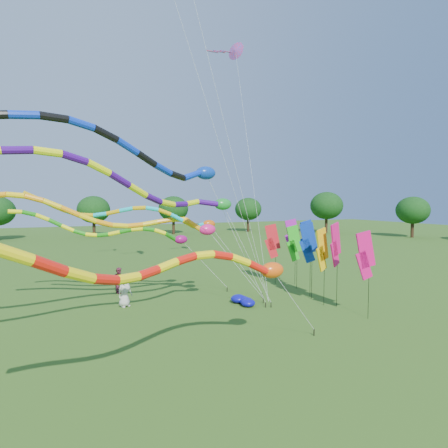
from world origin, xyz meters
name	(u,v)px	position (x,y,z in m)	size (l,w,h in m)	color
ground	(267,337)	(0.00, 0.00, 0.00)	(160.00, 160.00, 0.00)	#2F5D18
tube_kite_red	(191,266)	(-4.52, -2.92, 3.95)	(12.67, 5.09, 6.03)	black
tube_kite_orange	(131,219)	(-4.70, 5.95, 5.02)	(14.28, 2.14, 6.94)	black
tube_kite_purple	(144,188)	(-5.14, 0.77, 6.44)	(14.51, 5.48, 8.21)	black
tube_kite_blue	(113,149)	(-6.25, 1.02, 7.91)	(15.98, 4.91, 9.61)	black
tube_kite_cyan	(146,216)	(-3.79, 6.51, 5.14)	(12.74, 1.84, 6.90)	black
tube_kite_green	(123,232)	(-4.59, 9.17, 4.11)	(12.36, 2.14, 6.02)	black
delta_kite_high_c	(235,51)	(3.71, 10.83, 16.68)	(3.08, 7.71, 17.83)	black
banner_pole_violet	(292,236)	(6.93, 8.20, 3.45)	(1.15, 0.34, 4.71)	black
banner_pole_magenta_a	(365,255)	(5.75, 0.16, 3.24)	(1.16, 0.26, 4.50)	black
banner_pole_green	(294,243)	(6.37, 7.16, 3.09)	(1.16, 0.25, 4.35)	black
banner_pole_orange	(322,250)	(5.32, 2.94, 3.22)	(1.13, 0.41, 4.48)	black
banner_pole_blue_a	(308,243)	(5.60, 4.57, 3.43)	(1.12, 0.48, 4.69)	black
banner_pole_blue_b	(307,240)	(5.79, 4.91, 3.55)	(1.16, 0.13, 4.82)	black
banner_pole_red	(272,241)	(5.80, 9.02, 3.07)	(1.10, 0.52, 4.33)	black
banner_pole_magenta_b	(336,245)	(5.79, 2.38, 3.53)	(1.11, 0.50, 4.79)	black
blue_nylon_heap	(250,300)	(1.84, 4.98, 0.23)	(1.49, 1.42, 0.55)	#0C0C9F
person_a	(125,291)	(-4.86, 7.39, 0.88)	(0.86, 0.56, 1.76)	#BBB9A8
person_c	(119,280)	(-4.65, 10.78, 0.83)	(0.81, 0.63, 1.66)	#87314A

